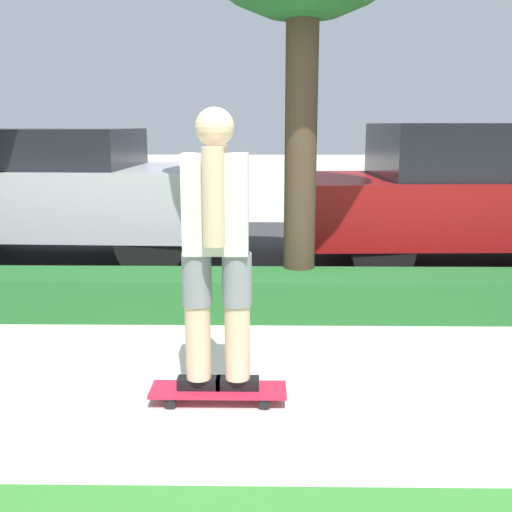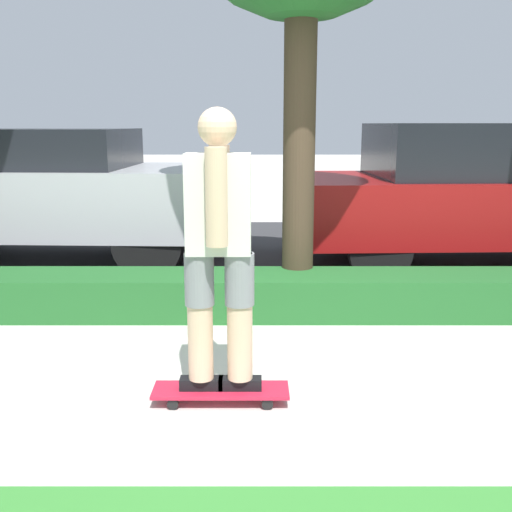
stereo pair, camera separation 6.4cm
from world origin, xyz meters
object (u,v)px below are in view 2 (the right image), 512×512
at_px(skateboard, 220,391).
at_px(skater_person, 218,246).
at_px(parked_car_front, 44,191).
at_px(parked_car_middle, 485,192).

xyz_separation_m(skateboard, skater_person, (0.00, -0.00, 0.90)).
xyz_separation_m(skateboard, parked_car_front, (-2.36, 3.91, 0.79)).
bearing_deg(skateboard, parked_car_front, 121.16).
bearing_deg(skateboard, skater_person, -90.00).
bearing_deg(parked_car_middle, skater_person, -130.20).
distance_m(skater_person, parked_car_front, 4.57).
height_order(skater_person, parked_car_front, skater_person).
bearing_deg(skateboard, parked_car_middle, 51.97).
relative_size(parked_car_front, parked_car_middle, 0.93).
distance_m(skateboard, parked_car_middle, 4.87).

